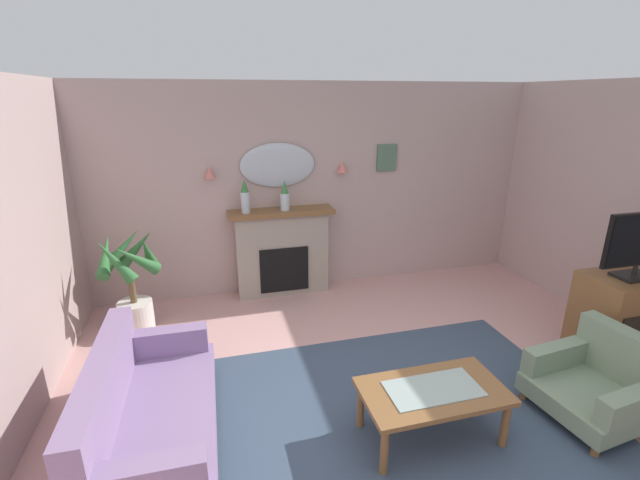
# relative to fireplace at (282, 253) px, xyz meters

# --- Properties ---
(floor) EXTENTS (6.93, 6.94, 0.10)m
(floor) POSITION_rel_fireplace_xyz_m (0.56, -2.80, -0.62)
(floor) COLOR #C6938E
(floor) RESTS_ON ground
(wall_back) EXTENTS (6.93, 0.10, 2.73)m
(wall_back) POSITION_rel_fireplace_xyz_m (0.56, 0.22, 0.80)
(wall_back) COLOR #B29993
(wall_back) RESTS_ON ground
(patterned_rug) EXTENTS (3.20, 2.40, 0.01)m
(patterned_rug) POSITION_rel_fireplace_xyz_m (0.56, -2.60, -0.56)
(patterned_rug) COLOR #38475B
(patterned_rug) RESTS_ON ground
(fireplace) EXTENTS (1.36, 0.36, 1.16)m
(fireplace) POSITION_rel_fireplace_xyz_m (0.00, 0.00, 0.00)
(fireplace) COLOR gray
(fireplace) RESTS_ON ground
(mantel_vase_centre) EXTENTS (0.11, 0.11, 0.42)m
(mantel_vase_centre) POSITION_rel_fireplace_xyz_m (-0.45, -0.03, 0.79)
(mantel_vase_centre) COLOR silver
(mantel_vase_centre) RESTS_ON fireplace
(mantel_vase_left) EXTENTS (0.12, 0.12, 0.38)m
(mantel_vase_left) POSITION_rel_fireplace_xyz_m (0.05, -0.03, 0.76)
(mantel_vase_left) COLOR silver
(mantel_vase_left) RESTS_ON fireplace
(wall_mirror) EXTENTS (0.96, 0.06, 0.56)m
(wall_mirror) POSITION_rel_fireplace_xyz_m (-0.00, 0.14, 1.14)
(wall_mirror) COLOR #B2BCC6
(wall_sconce_left) EXTENTS (0.14, 0.14, 0.14)m
(wall_sconce_left) POSITION_rel_fireplace_xyz_m (-0.85, 0.09, 1.09)
(wall_sconce_left) COLOR #D17066
(wall_sconce_right) EXTENTS (0.14, 0.14, 0.14)m
(wall_sconce_right) POSITION_rel_fireplace_xyz_m (0.85, 0.09, 1.09)
(wall_sconce_right) COLOR #D17066
(framed_picture) EXTENTS (0.28, 0.03, 0.36)m
(framed_picture) POSITION_rel_fireplace_xyz_m (1.50, 0.15, 1.18)
(framed_picture) COLOR #4C6B56
(coffee_table) EXTENTS (1.10, 0.60, 0.45)m
(coffee_table) POSITION_rel_fireplace_xyz_m (0.63, -2.90, -0.19)
(coffee_table) COLOR brown
(coffee_table) RESTS_ON ground
(floral_couch) EXTENTS (0.89, 1.73, 0.76)m
(floral_couch) POSITION_rel_fireplace_xyz_m (-1.51, -2.37, -0.25)
(floral_couch) COLOR gray
(floral_couch) RESTS_ON ground
(armchair_near_fireplace) EXTENTS (0.90, 0.90, 0.71)m
(armchair_near_fireplace) POSITION_rel_fireplace_xyz_m (2.12, -3.01, -0.27)
(armchair_near_fireplace) COLOR gray
(armchair_near_fireplace) RESTS_ON ground
(tv_cabinet) EXTENTS (0.80, 0.58, 0.90)m
(tv_cabinet) POSITION_rel_fireplace_xyz_m (2.98, -2.41, -0.12)
(tv_cabinet) COLOR brown
(tv_cabinet) RESTS_ON ground
(potted_plant_corner_palm) EXTENTS (0.71, 0.74, 1.17)m
(potted_plant_corner_palm) POSITION_rel_fireplace_xyz_m (-1.80, -0.53, 0.03)
(potted_plant_corner_palm) COLOR silver
(potted_plant_corner_palm) RESTS_ON ground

